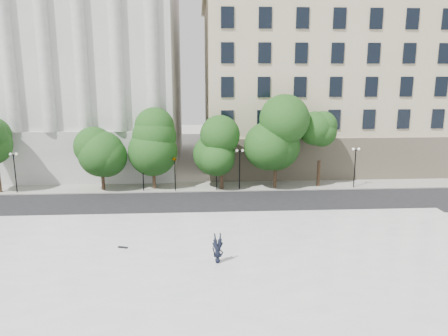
{
  "coord_description": "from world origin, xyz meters",
  "views": [
    {
      "loc": [
        0.76,
        -22.11,
        12.49
      ],
      "look_at": [
        2.68,
        10.0,
        5.27
      ],
      "focal_mm": 35.0,
      "sensor_mm": 36.0,
      "label": 1
    }
  ],
  "objects_px": {
    "traffic_light_west": "(175,157)",
    "skateboard": "(123,247)",
    "traffic_light_east": "(216,157)",
    "person_lying": "(218,259)"
  },
  "relations": [
    {
      "from": "traffic_light_east",
      "to": "traffic_light_west",
      "type": "bearing_deg",
      "value": 180.0
    },
    {
      "from": "traffic_light_west",
      "to": "skateboard",
      "type": "height_order",
      "value": "traffic_light_west"
    },
    {
      "from": "traffic_light_east",
      "to": "person_lying",
      "type": "height_order",
      "value": "traffic_light_east"
    },
    {
      "from": "person_lying",
      "to": "traffic_light_east",
      "type": "bearing_deg",
      "value": 83.85
    },
    {
      "from": "person_lying",
      "to": "skateboard",
      "type": "xyz_separation_m",
      "value": [
        -6.48,
        2.79,
        -0.23
      ]
    },
    {
      "from": "traffic_light_east",
      "to": "person_lying",
      "type": "bearing_deg",
      "value": -92.21
    },
    {
      "from": "traffic_light_east",
      "to": "skateboard",
      "type": "bearing_deg",
      "value": -114.6
    },
    {
      "from": "traffic_light_east",
      "to": "skateboard",
      "type": "relative_size",
      "value": 6.01
    },
    {
      "from": "traffic_light_west",
      "to": "skateboard",
      "type": "xyz_separation_m",
      "value": [
        -2.87,
        -15.72,
        -3.27
      ]
    },
    {
      "from": "traffic_light_east",
      "to": "person_lying",
      "type": "distance_m",
      "value": 18.76
    }
  ]
}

